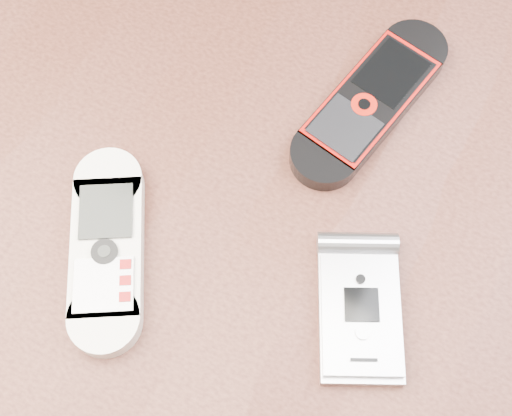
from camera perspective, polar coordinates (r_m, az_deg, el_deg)
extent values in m
plane|color=#472B19|center=(1.20, -0.22, -14.12)|extent=(4.00, 4.00, 0.00)
cube|color=black|center=(0.49, -0.52, -1.01)|extent=(1.20, 0.80, 0.03)
cube|color=white|center=(0.47, -11.83, -3.15)|extent=(0.11, 0.14, 0.02)
cube|color=black|center=(0.51, 9.14, 8.43)|extent=(0.08, 0.16, 0.02)
cube|color=silver|center=(0.45, 8.35, -8.21)|extent=(0.09, 0.11, 0.02)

